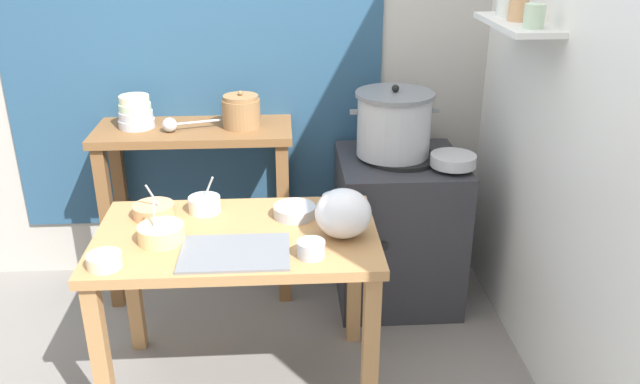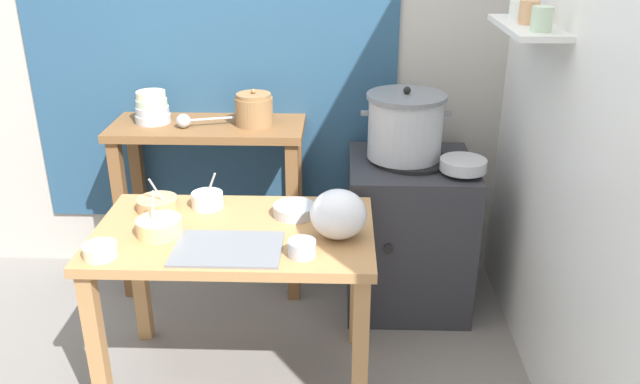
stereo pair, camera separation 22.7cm
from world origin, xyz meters
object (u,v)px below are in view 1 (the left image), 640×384
(steamer_pot, at_px, (394,123))
(prep_bowl_5, at_px, (154,210))
(prep_bowl_1, at_px, (336,202))
(prep_bowl_4, at_px, (205,204))
(wide_pan, at_px, (453,160))
(clay_pot, at_px, (241,111))
(bowl_stack_enamel, at_px, (136,113))
(plastic_bag, at_px, (343,213))
(prep_bowl_3, at_px, (161,233))
(prep_bowl_0, at_px, (295,211))
(stove_block, at_px, (397,228))
(back_shelf_table, at_px, (197,170))
(prep_table, at_px, (238,258))
(ladle, at_px, (172,125))
(prep_bowl_2, at_px, (104,260))

(steamer_pot, xyz_separation_m, prep_bowl_5, (-1.07, -0.52, -0.19))
(prep_bowl_1, bearing_deg, prep_bowl_4, 179.80)
(steamer_pot, height_order, wide_pan, steamer_pot)
(clay_pot, height_order, prep_bowl_1, clay_pot)
(clay_pot, distance_m, bowl_stack_enamel, 0.51)
(plastic_bag, xyz_separation_m, prep_bowl_3, (-0.69, -0.00, -0.06))
(plastic_bag, distance_m, prep_bowl_0, 0.27)
(stove_block, relative_size, wide_pan, 3.66)
(back_shelf_table, height_order, prep_bowl_1, back_shelf_table)
(prep_table, xyz_separation_m, ladle, (-0.34, 0.74, 0.33))
(steamer_pot, bearing_deg, plastic_bag, -112.90)
(plastic_bag, height_order, prep_bowl_1, plastic_bag)
(ladle, relative_size, prep_bowl_3, 1.54)
(prep_bowl_0, bearing_deg, clay_pot, 109.97)
(back_shelf_table, height_order, stove_block, back_shelf_table)
(wide_pan, xyz_separation_m, prep_bowl_0, (-0.75, -0.38, -0.06))
(steamer_pot, height_order, bowl_stack_enamel, steamer_pot)
(ladle, distance_m, prep_bowl_0, 0.85)
(prep_bowl_1, height_order, prep_bowl_4, prep_bowl_4)
(stove_block, height_order, bowl_stack_enamel, bowl_stack_enamel)
(ladle, height_order, prep_bowl_1, ladle)
(back_shelf_table, bearing_deg, prep_bowl_1, -42.35)
(prep_table, xyz_separation_m, stove_block, (0.76, 0.67, -0.23))
(stove_block, xyz_separation_m, clay_pot, (-0.77, 0.13, 0.59))
(ladle, relative_size, wide_pan, 1.28)
(back_shelf_table, xyz_separation_m, stove_block, (1.01, -0.13, -0.30))
(wide_pan, distance_m, prep_bowl_4, 1.17)
(plastic_bag, bearing_deg, prep_bowl_3, -179.74)
(clay_pot, distance_m, prep_bowl_0, 0.74)
(stove_block, bearing_deg, prep_bowl_5, -155.74)
(bowl_stack_enamel, relative_size, prep_bowl_0, 1.01)
(prep_bowl_5, bearing_deg, prep_table, -25.89)
(prep_bowl_3, bearing_deg, wide_pan, 24.39)
(prep_bowl_1, bearing_deg, clay_pot, 124.86)
(steamer_pot, bearing_deg, wide_pan, -33.39)
(prep_table, distance_m, bowl_stack_enamel, 1.04)
(prep_table, distance_m, prep_bowl_0, 0.30)
(clay_pot, bearing_deg, stove_block, -9.56)
(back_shelf_table, height_order, plastic_bag, plastic_bag)
(prep_table, height_order, prep_bowl_2, prep_bowl_2)
(prep_bowl_4, distance_m, prep_bowl_5, 0.21)
(wide_pan, bearing_deg, prep_table, -152.17)
(stove_block, xyz_separation_m, steamer_pot, (-0.04, 0.02, 0.55))
(prep_bowl_1, distance_m, prep_bowl_5, 0.75)
(prep_bowl_4, xyz_separation_m, prep_bowl_5, (-0.20, -0.04, -0.01))
(prep_bowl_2, bearing_deg, prep_bowl_5, 75.87)
(ladle, xyz_separation_m, prep_bowl_3, (0.06, -0.79, -0.18))
(prep_bowl_1, height_order, prep_bowl_5, prep_bowl_5)
(prep_bowl_1, height_order, prep_bowl_2, prep_bowl_1)
(wide_pan, relative_size, prep_bowl_3, 1.20)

